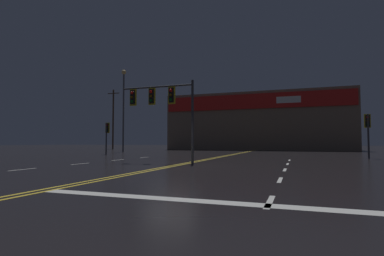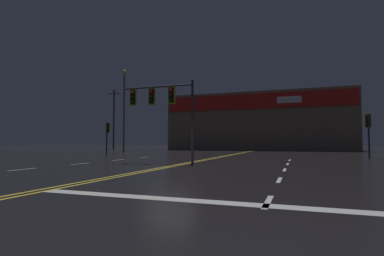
{
  "view_description": "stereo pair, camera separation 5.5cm",
  "coord_description": "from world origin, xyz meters",
  "px_view_note": "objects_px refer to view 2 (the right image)",
  "views": [
    {
      "loc": [
        5.83,
        -13.29,
        1.17
      ],
      "look_at": [
        0.0,
        3.17,
        2.0
      ],
      "focal_mm": 28.0,
      "sensor_mm": 36.0,
      "label": 1
    },
    {
      "loc": [
        5.88,
        -13.27,
        1.17
      ],
      "look_at": [
        0.0,
        3.17,
        2.0
      ],
      "focal_mm": 28.0,
      "sensor_mm": 36.0,
      "label": 2
    }
  ],
  "objects_px": {
    "traffic_signal_corner_northwest": "(108,131)",
    "traffic_signal_corner_northeast": "(368,126)",
    "streetlight_near_right": "(124,100)",
    "traffic_signal_median": "(160,100)"
  },
  "relations": [
    {
      "from": "traffic_signal_corner_northwest",
      "to": "traffic_signal_corner_northeast",
      "type": "relative_size",
      "value": 0.95
    },
    {
      "from": "traffic_signal_corner_northwest",
      "to": "streetlight_near_right",
      "type": "distance_m",
      "value": 8.8
    },
    {
      "from": "traffic_signal_corner_northwest",
      "to": "traffic_signal_corner_northeast",
      "type": "bearing_deg",
      "value": 0.93
    },
    {
      "from": "traffic_signal_median",
      "to": "streetlight_near_right",
      "type": "relative_size",
      "value": 0.46
    },
    {
      "from": "traffic_signal_median",
      "to": "traffic_signal_corner_northwest",
      "type": "relative_size",
      "value": 1.53
    },
    {
      "from": "traffic_signal_corner_northwest",
      "to": "streetlight_near_right",
      "type": "xyz_separation_m",
      "value": [
        -2.83,
        7.24,
        4.12
      ]
    },
    {
      "from": "traffic_signal_corner_northeast",
      "to": "streetlight_near_right",
      "type": "bearing_deg",
      "value": 164.43
    },
    {
      "from": "traffic_signal_median",
      "to": "traffic_signal_corner_northwest",
      "type": "xyz_separation_m",
      "value": [
        -9.66,
        8.55,
        -1.37
      ]
    },
    {
      "from": "traffic_signal_median",
      "to": "traffic_signal_corner_northeast",
      "type": "distance_m",
      "value": 15.17
    },
    {
      "from": "traffic_signal_median",
      "to": "traffic_signal_corner_northeast",
      "type": "xyz_separation_m",
      "value": [
        12.21,
        8.9,
        -1.24
      ]
    }
  ]
}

